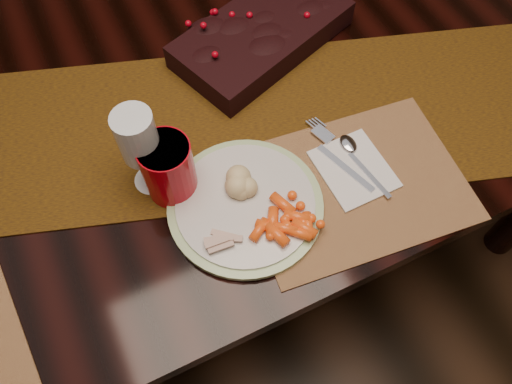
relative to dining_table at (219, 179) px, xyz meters
name	(u,v)px	position (x,y,z in m)	size (l,w,h in m)	color
floor	(226,235)	(0.00, 0.00, -0.38)	(5.00, 5.00, 0.00)	black
dining_table	(219,179)	(0.00, 0.00, 0.00)	(1.80, 1.00, 0.75)	black
table_runner	(253,121)	(0.05, -0.12, 0.38)	(1.89, 0.39, 0.00)	#452209
centerpiece	(262,31)	(0.16, 0.06, 0.42)	(0.38, 0.20, 0.08)	black
placemat_main	(354,185)	(0.16, -0.33, 0.38)	(0.40, 0.30, 0.00)	brown
dinner_plate	(245,205)	(-0.05, -0.29, 0.39)	(0.28, 0.28, 0.02)	silver
baby_carrots	(282,224)	(-0.01, -0.36, 0.40)	(0.11, 0.09, 0.02)	#FD5313
mashed_potatoes	(239,178)	(-0.04, -0.25, 0.42)	(0.08, 0.07, 0.05)	#E2CF7C
turkey_shreds	(225,237)	(-0.11, -0.34, 0.40)	(0.07, 0.06, 0.02)	tan
napkin	(354,169)	(0.17, -0.31, 0.38)	(0.12, 0.14, 0.00)	silver
fork	(340,159)	(0.16, -0.28, 0.39)	(0.03, 0.17, 0.00)	white
spoon	(363,165)	(0.19, -0.31, 0.39)	(0.03, 0.15, 0.00)	#B5B3CF
red_cup	(168,169)	(-0.15, -0.20, 0.44)	(0.09, 0.09, 0.13)	#AE040F
wine_glass	(143,152)	(-0.18, -0.16, 0.47)	(0.07, 0.07, 0.19)	silver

